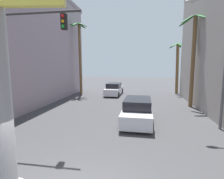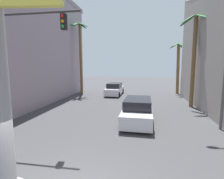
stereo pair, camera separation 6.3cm
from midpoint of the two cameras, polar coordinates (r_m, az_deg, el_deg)
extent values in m
plane|color=#424244|center=(14.53, 2.72, -7.21)|extent=(91.67, 91.67, 0.00)
ellipsoid|color=beige|center=(11.79, 24.28, 24.80)|extent=(0.56, 0.28, 0.20)
cylinder|color=#333333|center=(9.84, -26.06, 21.36)|extent=(5.37, 0.10, 0.10)
cube|color=black|center=(8.82, -15.25, 20.52)|extent=(0.24, 0.24, 0.70)
sphere|color=red|center=(8.76, -15.69, 22.09)|extent=(0.14, 0.14, 0.14)
sphere|color=yellow|center=(8.71, -15.64, 20.69)|extent=(0.14, 0.14, 0.14)
sphere|color=green|center=(8.66, -15.58, 19.27)|extent=(0.14, 0.14, 0.14)
cylinder|color=black|center=(13.90, 5.11, -6.56)|extent=(0.23, 0.64, 0.64)
cylinder|color=black|center=(13.83, 12.53, -6.78)|extent=(0.23, 0.64, 0.64)
cylinder|color=black|center=(10.57, 3.10, -11.16)|extent=(0.23, 0.64, 0.64)
cylinder|color=black|center=(10.49, 13.00, -11.50)|extent=(0.23, 0.64, 0.64)
cube|color=silver|center=(12.09, 8.50, -7.61)|extent=(1.99, 5.03, 0.80)
cube|color=black|center=(11.92, 8.57, -4.37)|extent=(1.79, 2.78, 0.60)
cylinder|color=black|center=(24.45, -0.30, -0.35)|extent=(0.24, 0.65, 0.64)
cylinder|color=black|center=(24.16, 3.57, -0.46)|extent=(0.24, 0.65, 0.64)
cylinder|color=black|center=(21.27, -2.12, -1.56)|extent=(0.24, 0.65, 0.64)
cylinder|color=black|center=(20.95, 2.31, -1.70)|extent=(0.24, 0.65, 0.64)
cube|color=silver|center=(22.65, 0.91, -0.37)|extent=(1.89, 4.75, 0.80)
cube|color=black|center=(22.57, 0.91, 1.39)|extent=(1.69, 2.63, 0.60)
cylinder|color=brown|center=(25.12, 20.80, 6.21)|extent=(0.49, 0.53, 6.62)
ellipsoid|color=#31752D|center=(25.33, 22.53, 13.20)|extent=(1.25, 0.37, 0.72)
ellipsoid|color=#1F742D|center=(25.84, 21.47, 13.24)|extent=(0.94, 1.31, 0.57)
ellipsoid|color=#275C2D|center=(25.54, 19.67, 13.30)|extent=(1.19, 1.09, 0.70)
ellipsoid|color=#29732D|center=(24.66, 20.10, 13.58)|extent=(1.18, 1.16, 0.59)
ellipsoid|color=#286C2D|center=(24.58, 21.60, 13.58)|extent=(0.59, 1.35, 0.53)
cylinder|color=brown|center=(17.38, 25.15, 7.84)|extent=(0.35, 0.35, 8.00)
ellipsoid|color=#2C672D|center=(18.00, 28.50, 19.75)|extent=(1.49, 0.48, 0.83)
ellipsoid|color=#2B742D|center=(18.62, 25.88, 19.59)|extent=(0.76, 1.55, 0.71)
ellipsoid|color=#2D612D|center=(18.18, 23.45, 19.88)|extent=(1.35, 1.22, 0.85)
ellipsoid|color=#255E2D|center=(17.35, 23.76, 20.42)|extent=(1.44, 0.93, 0.91)
ellipsoid|color=#216A2D|center=(17.20, 27.41, 20.55)|extent=(0.79, 1.55, 0.72)
cylinder|color=brown|center=(23.36, -10.08, 9.47)|extent=(0.52, 0.63, 9.03)
ellipsoid|color=#2B5D2D|center=(23.64, -9.23, 20.11)|extent=(1.27, 0.38, 0.62)
ellipsoid|color=#25602D|center=(24.28, -9.53, 19.82)|extent=(0.97, 1.28, 0.57)
ellipsoid|color=#2B702D|center=(24.49, -10.39, 19.73)|extent=(0.47, 1.32, 0.51)
ellipsoid|color=#22672D|center=(24.28, -12.11, 19.82)|extent=(1.35, 0.75, 0.48)
ellipsoid|color=#1F6E2D|center=(23.73, -12.47, 20.06)|extent=(1.27, 1.01, 0.52)
ellipsoid|color=#27622D|center=(23.30, -11.69, 20.22)|extent=(0.56, 1.30, 0.64)
ellipsoid|color=#24742D|center=(23.25, -10.37, 20.43)|extent=(1.05, 1.27, 0.46)
camera|label=1|loc=(0.03, -89.83, 0.02)|focal=28.00mm
camera|label=2|loc=(0.03, 90.17, -0.02)|focal=28.00mm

